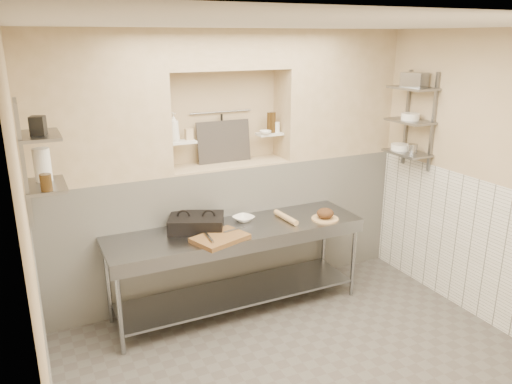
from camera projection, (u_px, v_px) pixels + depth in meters
floor at (309, 375)px, 4.27m from camera, size 4.00×3.90×0.10m
ceiling at (322, 17)px, 3.41m from camera, size 4.00×3.90×0.10m
wall_left at (24, 267)px, 2.99m from camera, size 0.10×3.90×2.80m
wall_right at (501, 184)px, 4.69m from camera, size 0.10×3.90×2.80m
wall_back at (219, 160)px, 5.56m from camera, size 4.00×0.10×2.80m
backwall_lower at (229, 226)px, 5.56m from camera, size 4.00×0.40×1.40m
alcove_sill at (228, 164)px, 5.34m from camera, size 1.30×0.40×0.02m
backwall_pillar_left at (94, 107)px, 4.59m from camera, size 1.35×0.40×1.40m
backwall_pillar_right at (334, 93)px, 5.68m from camera, size 1.35×0.40×1.40m
backwall_header at (226, 49)px, 4.99m from camera, size 1.30×0.40×0.40m
wainscot_left at (49, 363)px, 3.23m from camera, size 0.02×3.90×1.40m
wainscot_right at (486, 253)px, 4.87m from camera, size 0.02×3.90×1.40m
alcove_shelf_left at (182, 142)px, 5.05m from camera, size 0.28×0.16×0.02m
alcove_shelf_right at (270, 134)px, 5.46m from camera, size 0.28×0.16×0.02m
utensil_rail at (221, 112)px, 5.33m from camera, size 0.70×0.02×0.02m
hanging_steel at (222, 128)px, 5.36m from camera, size 0.02×0.02×0.30m
splash_panel at (224, 142)px, 5.36m from camera, size 0.60×0.08×0.45m
shelf_rail_left_a at (23, 157)px, 3.98m from camera, size 0.03×0.03×0.95m
shelf_rail_left_b at (24, 169)px, 3.64m from camera, size 0.03×0.03×0.95m
wall_shelf_left_lower at (46, 186)px, 3.93m from camera, size 0.30×0.50×0.02m
wall_shelf_left_upper at (39, 135)px, 3.81m from camera, size 0.30×0.50×0.03m
shelf_rail_right_a at (407, 118)px, 5.60m from camera, size 0.03×0.03×1.05m
shelf_rail_right_b at (433, 123)px, 5.25m from camera, size 0.03×0.03×1.05m
wall_shelf_right_lower at (407, 153)px, 5.47m from camera, size 0.30×0.50×0.02m
wall_shelf_right_mid at (410, 121)px, 5.37m from camera, size 0.30×0.50×0.02m
wall_shelf_right_upper at (413, 88)px, 5.26m from camera, size 0.30×0.50×0.03m
prep_table at (237, 252)px, 5.03m from camera, size 2.60×0.70×0.90m
panini_press at (196, 223)px, 4.90m from camera, size 0.63×0.56×0.14m
cutting_board at (220, 238)px, 4.65m from camera, size 0.57×0.48×0.04m
knife_blade at (234, 230)px, 4.79m from camera, size 0.24×0.07×0.01m
tongs at (209, 237)px, 4.59m from camera, size 0.04×0.25×0.02m
mixing_bowl at (244, 219)px, 5.14m from camera, size 0.27×0.27×0.05m
rolling_pin at (286, 217)px, 5.17m from camera, size 0.09×0.39×0.06m
bread_board at (325, 219)px, 5.19m from camera, size 0.28×0.28×0.02m
bread_loaf at (325, 213)px, 5.17m from camera, size 0.18×0.18×0.11m
bottle_soap at (174, 127)px, 4.97m from camera, size 0.13×0.13×0.29m
jar_alcove at (189, 134)px, 5.10m from camera, size 0.07×0.07×0.11m
bowl_alcove at (265, 132)px, 5.37m from camera, size 0.15×0.15×0.04m
condiment_a at (273, 122)px, 5.44m from camera, size 0.06×0.06×0.22m
condiment_b at (269, 123)px, 5.45m from camera, size 0.05×0.05×0.22m
condiment_c at (277, 127)px, 5.47m from camera, size 0.07×0.07×0.11m
jug_left at (42, 165)px, 3.98m from camera, size 0.13×0.13×0.27m
jar_left at (46, 182)px, 3.73m from camera, size 0.09×0.09×0.13m
box_left_upper at (38, 126)px, 3.72m from camera, size 0.13×0.13×0.14m
bowl_right at (400, 147)px, 5.56m from camera, size 0.21×0.21×0.06m
canister_right at (413, 149)px, 5.38m from camera, size 0.10×0.10×0.10m
bowl_right_mid at (410, 117)px, 5.35m from camera, size 0.19×0.19×0.07m
basket_right at (415, 80)px, 5.23m from camera, size 0.26×0.28×0.15m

